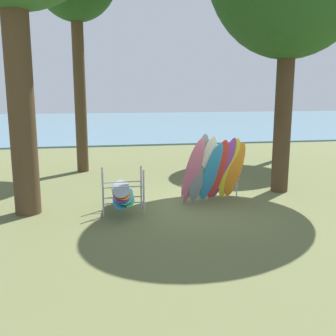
# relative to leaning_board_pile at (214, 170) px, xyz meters

# --- Properties ---
(ground_plane) EXTENTS (80.00, 80.00, 0.00)m
(ground_plane) POSITION_rel_leaning_board_pile_xyz_m (-0.42, -0.40, -1.01)
(ground_plane) COLOR #60663D
(lake_water) EXTENTS (80.00, 36.00, 0.10)m
(lake_water) POSITION_rel_leaning_board_pile_xyz_m (-0.42, 30.92, -0.96)
(lake_water) COLOR slate
(lake_water) RESTS_ON ground
(leaning_board_pile) EXTENTS (2.20, 1.48, 2.18)m
(leaning_board_pile) POSITION_rel_leaning_board_pile_xyz_m (0.00, 0.00, 0.00)
(leaning_board_pile) COLOR pink
(leaning_board_pile) RESTS_ON ground
(board_storage_rack) EXTENTS (1.15, 2.13, 1.25)m
(board_storage_rack) POSITION_rel_leaning_board_pile_xyz_m (-2.79, -0.47, -0.46)
(board_storage_rack) COLOR #9EA0A5
(board_storage_rack) RESTS_ON ground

